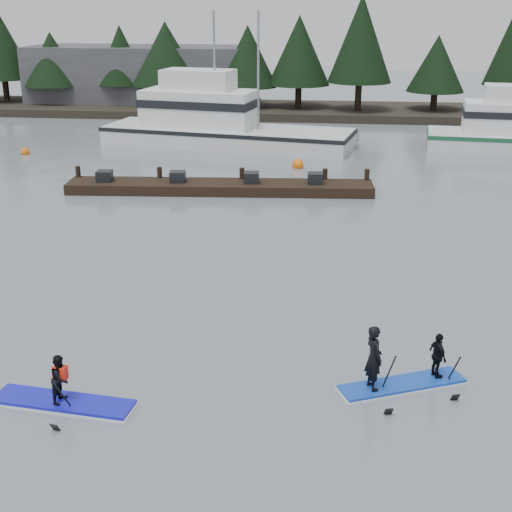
# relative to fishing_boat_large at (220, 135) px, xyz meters

# --- Properties ---
(ground) EXTENTS (160.00, 160.00, 0.00)m
(ground) POSITION_rel_fishing_boat_large_xyz_m (4.88, -29.02, -0.66)
(ground) COLOR slate
(ground) RESTS_ON ground
(far_shore) EXTENTS (70.00, 8.00, 0.60)m
(far_shore) POSITION_rel_fishing_boat_large_xyz_m (4.88, 12.98, -0.36)
(far_shore) COLOR #2D281E
(far_shore) RESTS_ON ground
(treeline) EXTENTS (60.00, 4.00, 8.00)m
(treeline) POSITION_rel_fishing_boat_large_xyz_m (4.88, 12.98, -0.66)
(treeline) COLOR black
(treeline) RESTS_ON ground
(waterfront_building) EXTENTS (18.00, 6.00, 5.00)m
(waterfront_building) POSITION_rel_fishing_boat_large_xyz_m (-9.12, 14.98, 1.84)
(waterfront_building) COLOR #4C4C51
(waterfront_building) RESTS_ON ground
(fishing_boat_large) EXTENTS (15.91, 7.01, 8.94)m
(fishing_boat_large) POSITION_rel_fishing_boat_large_xyz_m (0.00, 0.00, 0.00)
(fishing_boat_large) COLOR silver
(fishing_boat_large) RESTS_ON ground
(floating_dock) EXTENTS (14.54, 2.92, 0.48)m
(floating_dock) POSITION_rel_fishing_boat_large_xyz_m (1.82, -11.35, -0.42)
(floating_dock) COLOR black
(floating_dock) RESTS_ON ground
(buoy_a) EXTENTS (0.52, 0.52, 0.52)m
(buoy_a) POSITION_rel_fishing_boat_large_xyz_m (-11.00, -4.07, -0.66)
(buoy_a) COLOR orange
(buoy_a) RESTS_ON ground
(buoy_b) EXTENTS (0.63, 0.63, 0.63)m
(buoy_b) POSITION_rel_fishing_boat_large_xyz_m (5.21, -5.79, -0.66)
(buoy_b) COLOR orange
(buoy_b) RESTS_ON ground
(paddleboard_solo) EXTENTS (3.33, 1.24, 1.76)m
(paddleboard_solo) POSITION_rel_fishing_boat_large_xyz_m (1.32, -30.35, -0.30)
(paddleboard_solo) COLOR #1416BF
(paddleboard_solo) RESTS_ON ground
(paddleboard_duo) EXTENTS (3.10, 1.92, 2.21)m
(paddleboard_duo) POSITION_rel_fishing_boat_large_xyz_m (8.93, -28.70, -0.08)
(paddleboard_duo) COLOR #1341B3
(paddleboard_duo) RESTS_ON ground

